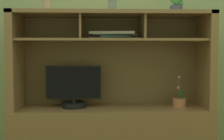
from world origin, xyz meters
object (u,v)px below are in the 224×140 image
(media_console, at_px, (112,120))
(ceramic_vase, at_px, (47,1))
(magazine_stack_left, at_px, (114,35))
(diffuser_bottle, at_px, (112,4))
(tv_monitor, at_px, (74,89))
(potted_succulent, at_px, (177,1))
(potted_orchid, at_px, (179,102))

(media_console, height_order, ceramic_vase, ceramic_vase)
(magazine_stack_left, height_order, diffuser_bottle, diffuser_bottle)
(diffuser_bottle, bearing_deg, tv_monitor, 173.82)
(tv_monitor, height_order, diffuser_bottle, diffuser_bottle)
(tv_monitor, relative_size, potted_succulent, 2.54)
(tv_monitor, bearing_deg, media_console, 0.44)
(ceramic_vase, bearing_deg, magazine_stack_left, 0.29)
(tv_monitor, height_order, ceramic_vase, ceramic_vase)
(potted_orchid, relative_size, ceramic_vase, 1.59)
(magazine_stack_left, height_order, potted_succulent, potted_succulent)
(ceramic_vase, bearing_deg, potted_succulent, -0.35)
(media_console, distance_m, potted_orchid, 0.59)
(potted_orchid, height_order, ceramic_vase, ceramic_vase)
(potted_succulent, relative_size, ceramic_vase, 1.08)
(tv_monitor, xyz_separation_m, ceramic_vase, (-0.21, -0.01, 0.73))
(magazine_stack_left, xyz_separation_m, ceramic_vase, (-0.55, -0.00, 0.28))
(tv_monitor, relative_size, potted_orchid, 1.73)
(diffuser_bottle, bearing_deg, potted_succulent, 1.73)
(potted_orchid, bearing_deg, magazine_stack_left, 178.37)
(diffuser_bottle, distance_m, ceramic_vase, 0.54)
(media_console, height_order, diffuser_bottle, diffuser_bottle)
(magazine_stack_left, bearing_deg, potted_orchid, -1.63)
(media_console, distance_m, ceramic_vase, 1.13)
(media_console, distance_m, magazine_stack_left, 0.72)
(media_console, relative_size, magazine_stack_left, 4.04)
(magazine_stack_left, relative_size, potted_succulent, 2.24)
(diffuser_bottle, bearing_deg, potted_orchid, 0.99)
(diffuser_bottle, height_order, ceramic_vase, diffuser_bottle)
(media_console, height_order, tv_monitor, media_console)
(media_console, xyz_separation_m, diffuser_bottle, (0.00, -0.04, 0.97))
(magazine_stack_left, bearing_deg, diffuser_bottle, -118.05)
(diffuser_bottle, bearing_deg, ceramic_vase, 177.56)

